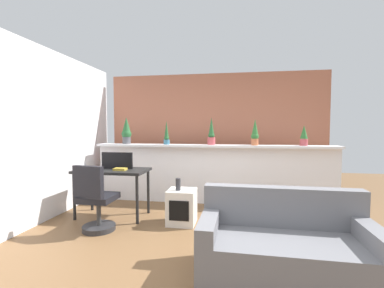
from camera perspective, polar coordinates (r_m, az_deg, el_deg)
name	(u,v)px	position (r m, az deg, el deg)	size (l,w,h in m)	color
ground_plane	(197,252)	(3.24, 1.05, -22.09)	(12.00, 12.00, 0.00)	brown
divider_wall	(212,175)	(4.99, 4.40, -6.63)	(4.38, 0.16, 1.05)	white
plant_shelf	(212,146)	(4.88, 4.39, -0.40)	(4.38, 0.34, 0.04)	white
brick_wall_behind	(215,135)	(5.51, 4.98, 1.89)	(4.38, 0.10, 2.50)	#AD664C
side_wall_left	(28,135)	(4.36, -31.66, 1.67)	(0.12, 4.40, 2.60)	white
potted_plant_0	(126,131)	(5.31, -13.85, 2.67)	(0.19, 0.19, 0.51)	#4C4C51
potted_plant_1	(167,135)	(4.98, -5.47, 1.98)	(0.11, 0.11, 0.44)	#386B84
potted_plant_2	(211,134)	(4.88, 4.17, 2.23)	(0.14, 0.14, 0.50)	#B7474C
potted_plant_3	(255,133)	(4.82, 13.33, 2.26)	(0.13, 0.13, 0.46)	#C66B42
potted_plant_4	(304,135)	(5.00, 22.83, 1.69)	(0.13, 0.13, 0.35)	#B7474C
desk	(112,175)	(4.39, -16.68, -6.30)	(1.10, 0.60, 0.75)	black
tv_monitor	(117,160)	(4.41, -15.73, -3.41)	(0.51, 0.04, 0.26)	black
office_chair	(96,203)	(3.88, -19.92, -11.83)	(0.48, 0.48, 0.91)	#262628
side_cube_shelf	(182,207)	(3.99, -2.21, -13.27)	(0.40, 0.41, 0.50)	silver
vase_on_shelf	(178,184)	(3.88, -3.00, -8.61)	(0.07, 0.07, 0.17)	#2D2D33
book_on_desk	(120,169)	(4.23, -15.11, -5.22)	(0.19, 0.12, 0.04)	gold
couch	(285,248)	(2.79, 19.23, -20.29)	(1.57, 0.79, 0.80)	slate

